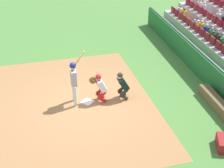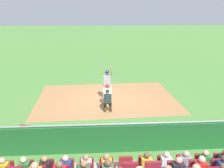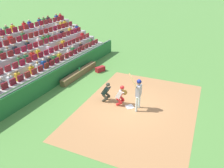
% 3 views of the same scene
% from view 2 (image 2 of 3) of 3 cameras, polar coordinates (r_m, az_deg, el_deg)
% --- Properties ---
extents(ground_plane, '(160.00, 160.00, 0.00)m').
position_cam_2_polar(ground_plane, '(15.02, -1.25, -4.08)').
color(ground_plane, '#4E833A').
extents(infield_dirt_patch, '(9.05, 6.64, 0.01)m').
position_cam_2_polar(infield_dirt_patch, '(15.49, -1.33, -3.40)').
color(infield_dirt_patch, '#A67347').
rests_on(infield_dirt_patch, ground_plane).
extents(home_plate_marker, '(0.62, 0.62, 0.02)m').
position_cam_2_polar(home_plate_marker, '(15.02, -1.25, -4.02)').
color(home_plate_marker, white).
rests_on(home_plate_marker, infield_dirt_patch).
extents(batter_at_plate, '(0.60, 0.67, 2.23)m').
position_cam_2_polar(batter_at_plate, '(15.11, -1.15, 0.74)').
color(batter_at_plate, silver).
rests_on(batter_at_plate, ground_plane).
extents(catcher_crouching, '(0.47, 0.71, 1.28)m').
position_cam_2_polar(catcher_crouching, '(14.26, -1.11, -2.22)').
color(catcher_crouching, red).
rests_on(catcher_crouching, ground_plane).
extents(home_plate_umpire, '(0.47, 0.51, 1.25)m').
position_cam_2_polar(home_plate_umpire, '(13.38, -1.06, -3.66)').
color(home_plate_umpire, '#2C2B20').
rests_on(home_plate_umpire, ground_plane).
extents(dugout_wall, '(17.34, 0.24, 1.23)m').
position_cam_2_polar(dugout_wall, '(9.72, 0.12, -12.80)').
color(dugout_wall, '#20632D').
rests_on(dugout_wall, ground_plane).
extents(dugout_bench, '(4.19, 0.40, 0.44)m').
position_cam_2_polar(dugout_bench, '(10.54, -13.76, -13.09)').
color(dugout_bench, brown).
rests_on(dugout_bench, ground_plane).
extents(water_bottle_on_bench, '(0.07, 0.07, 0.26)m').
position_cam_2_polar(water_bottle_on_bench, '(10.40, -13.51, -11.28)').
color(water_bottle_on_bench, green).
rests_on(water_bottle_on_bench, dugout_bench).
extents(equipment_duffel_bag, '(0.84, 0.60, 0.39)m').
position_cam_2_polar(equipment_duffel_bag, '(11.72, -19.77, -10.52)').
color(equipment_duffel_bag, maroon).
rests_on(equipment_duffel_bag, ground_plane).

